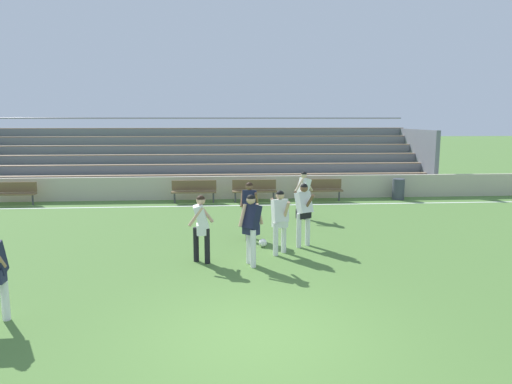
# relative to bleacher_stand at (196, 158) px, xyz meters

# --- Properties ---
(ground_plane) EXTENTS (160.00, 160.00, 0.00)m
(ground_plane) POSITION_rel_bleacher_stand_xyz_m (1.78, -15.57, -1.51)
(ground_plane) COLOR #517A38
(field_line_sideline) EXTENTS (44.00, 0.12, 0.01)m
(field_line_sideline) POSITION_rel_bleacher_stand_xyz_m (1.78, -4.62, -1.51)
(field_line_sideline) COLOR white
(field_line_sideline) RESTS_ON ground
(sideline_wall) EXTENTS (48.00, 0.16, 0.97)m
(sideline_wall) POSITION_rel_bleacher_stand_xyz_m (1.78, -3.09, -1.03)
(sideline_wall) COLOR beige
(sideline_wall) RESTS_ON ground
(bleacher_stand) EXTENTS (22.08, 4.81, 3.43)m
(bleacher_stand) POSITION_rel_bleacher_stand_xyz_m (0.00, 0.00, 0.00)
(bleacher_stand) COLOR #897051
(bleacher_stand) RESTS_ON ground
(bench_far_right) EXTENTS (1.80, 0.40, 0.90)m
(bench_far_right) POSITION_rel_bleacher_stand_xyz_m (-7.00, -3.85, -0.97)
(bench_far_right) COLOR brown
(bench_far_right) RESTS_ON ground
(bench_centre_sideline) EXTENTS (1.80, 0.40, 0.90)m
(bench_centre_sideline) POSITION_rel_bleacher_stand_xyz_m (5.28, -3.85, -0.97)
(bench_centre_sideline) COLOR brown
(bench_centre_sideline) RESTS_ON ground
(bench_far_left) EXTENTS (1.80, 0.40, 0.90)m
(bench_far_left) POSITION_rel_bleacher_stand_xyz_m (0.10, -3.85, -0.97)
(bench_far_left) COLOR brown
(bench_far_left) RESTS_ON ground
(bench_near_wall_gap) EXTENTS (1.80, 0.40, 0.90)m
(bench_near_wall_gap) POSITION_rel_bleacher_stand_xyz_m (2.55, -3.85, -0.97)
(bench_near_wall_gap) COLOR brown
(bench_near_wall_gap) RESTS_ON ground
(trash_bin) EXTENTS (0.50, 0.50, 0.87)m
(trash_bin) POSITION_rel_bleacher_stand_xyz_m (8.65, -3.70, -1.07)
(trash_bin) COLOR #3D424C
(trash_bin) RESTS_ON ground
(player_white_deep_cover) EXTENTS (0.51, 0.72, 1.70)m
(player_white_deep_cover) POSITION_rel_bleacher_stand_xyz_m (3.39, -10.53, -0.50)
(player_white_deep_cover) COLOR white
(player_white_deep_cover) RESTS_ON ground
(player_white_wide_right) EXTENTS (0.45, 0.66, 1.62)m
(player_white_wide_right) POSITION_rel_bleacher_stand_xyz_m (2.68, -11.17, -0.55)
(player_white_wide_right) COLOR white
(player_white_wide_right) RESTS_ON ground
(player_white_trailing_run) EXTENTS (0.60, 0.45, 1.61)m
(player_white_trailing_run) POSITION_rel_bleacher_stand_xyz_m (0.75, -11.72, -0.56)
(player_white_trailing_run) COLOR black
(player_white_trailing_run) RESTS_ON ground
(player_white_challenging) EXTENTS (0.73, 0.52, 1.62)m
(player_white_challenging) POSITION_rel_bleacher_stand_xyz_m (3.99, -7.18, -0.55)
(player_white_challenging) COLOR black
(player_white_challenging) RESTS_ON ground
(player_dark_dropping_back) EXTENTS (0.62, 0.53, 1.67)m
(player_dark_dropping_back) POSITION_rel_bleacher_stand_xyz_m (1.90, -12.03, -0.52)
(player_dark_dropping_back) COLOR white
(player_dark_dropping_back) RESTS_ON ground
(player_dark_wide_left) EXTENTS (0.54, 0.53, 1.63)m
(player_dark_wide_left) POSITION_rel_bleacher_stand_xyz_m (2.00, -9.73, -0.54)
(player_dark_wide_left) COLOR black
(player_dark_wide_left) RESTS_ON ground
(soccer_ball) EXTENTS (0.22, 0.22, 0.22)m
(soccer_ball) POSITION_rel_bleacher_stand_xyz_m (2.31, -10.51, -1.40)
(soccer_ball) COLOR white
(soccer_ball) RESTS_ON ground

